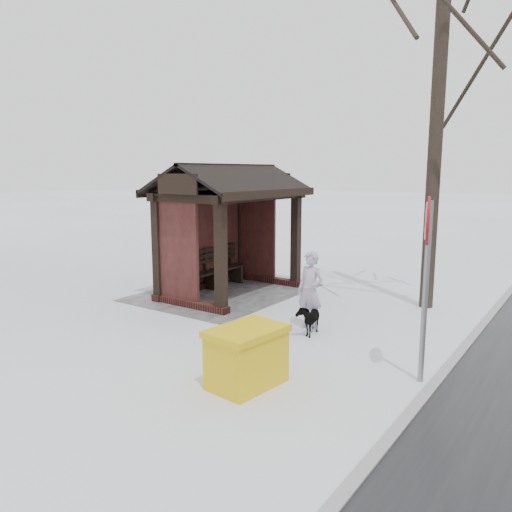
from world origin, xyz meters
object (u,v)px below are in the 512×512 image
at_px(pedestrian, 310,291).
at_px(road_sign, 427,252).
at_px(grit_bin, 247,356).
at_px(tree_near, 444,5).
at_px(dog, 309,319).
at_px(bus_shelter, 225,203).

distance_m(pedestrian, road_sign, 2.89).
distance_m(grit_bin, road_sign, 2.82).
distance_m(tree_near, road_sign, 5.98).
distance_m(pedestrian, dog, 0.53).
relative_size(pedestrian, road_sign, 0.57).
distance_m(bus_shelter, pedestrian, 3.62).
bearing_deg(bus_shelter, tree_near, 108.99).
height_order(bus_shelter, dog, bus_shelter).
bearing_deg(bus_shelter, grit_bin, 41.38).
height_order(pedestrian, dog, pedestrian).
relative_size(bus_shelter, road_sign, 1.39).
xyz_separation_m(grit_bin, road_sign, (-1.51, 1.91, 1.43)).
xyz_separation_m(bus_shelter, road_sign, (2.50, 5.44, -0.32)).
relative_size(dog, road_sign, 0.26).
relative_size(bus_shelter, pedestrian, 2.44).
bearing_deg(pedestrian, tree_near, 73.57).
xyz_separation_m(tree_near, dog, (3.09, -1.20, -5.87)).
relative_size(tree_near, pedestrian, 6.12).
distance_m(bus_shelter, dog, 4.00).
bearing_deg(grit_bin, pedestrian, -162.98).
bearing_deg(tree_near, road_sign, 15.16).
xyz_separation_m(tree_near, grit_bin, (5.51, -0.82, -5.74)).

